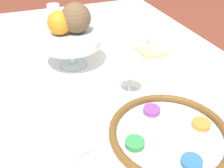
# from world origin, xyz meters

# --- Properties ---
(dining_table) EXTENTS (1.58, 0.96, 0.70)m
(dining_table) POSITION_xyz_m (0.00, 0.00, 0.35)
(dining_table) COLOR white
(dining_table) RESTS_ON ground_plane
(seder_plate) EXTENTS (0.31, 0.31, 0.03)m
(seder_plate) POSITION_xyz_m (-0.35, -0.02, 0.72)
(seder_plate) COLOR silver
(seder_plate) RESTS_ON dining_table
(wine_glass) EXTENTS (0.07, 0.07, 0.14)m
(wine_glass) POSITION_xyz_m (-0.14, 0.00, 0.80)
(wine_glass) COLOR silver
(wine_glass) RESTS_ON dining_table
(fruit_stand) EXTENTS (0.22, 0.22, 0.12)m
(fruit_stand) POSITION_xyz_m (0.10, 0.12, 0.79)
(fruit_stand) COLOR silver
(fruit_stand) RESTS_ON dining_table
(orange_fruit) EXTENTS (0.08, 0.08, 0.08)m
(orange_fruit) POSITION_xyz_m (0.13, 0.15, 0.86)
(orange_fruit) COLOR orange
(orange_fruit) RESTS_ON fruit_stand
(coconut) EXTENTS (0.11, 0.11, 0.11)m
(coconut) POSITION_xyz_m (0.13, 0.10, 0.87)
(coconut) COLOR brown
(coconut) RESTS_ON fruit_stand
(bread_plate) EXTENTS (0.15, 0.15, 0.02)m
(bread_plate) POSITION_xyz_m (0.08, -0.19, 0.71)
(bread_plate) COLOR beige
(bread_plate) RESTS_ON dining_table
(napkin_roll) EXTENTS (0.15, 0.06, 0.04)m
(napkin_roll) POSITION_xyz_m (0.13, -0.23, 0.72)
(napkin_roll) COLOR white
(napkin_roll) RESTS_ON dining_table
(cup_mid) EXTENTS (0.07, 0.07, 0.07)m
(cup_mid) POSITION_xyz_m (0.63, 0.10, 0.74)
(cup_mid) COLOR silver
(cup_mid) RESTS_ON dining_table
(fork_right) EXTENTS (0.08, 0.18, 0.01)m
(fork_right) POSITION_xyz_m (-0.34, 0.25, 0.70)
(fork_right) COLOR silver
(fork_right) RESTS_ON dining_table
(spoon) EXTENTS (0.16, 0.02, 0.01)m
(spoon) POSITION_xyz_m (0.16, -0.27, 0.70)
(spoon) COLOR silver
(spoon) RESTS_ON dining_table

